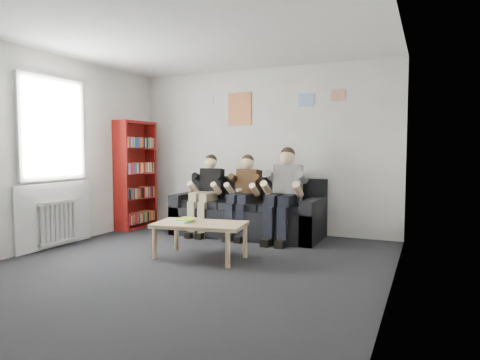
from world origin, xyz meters
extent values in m
plane|color=black|center=(0.00, 0.00, 0.00)|extent=(5.00, 5.00, 0.00)
plane|color=white|center=(0.00, 0.00, 2.70)|extent=(5.00, 5.00, 0.00)
plane|color=beige|center=(0.00, 2.50, 1.35)|extent=(4.50, 0.00, 4.50)
plane|color=beige|center=(-2.25, 0.00, 1.35)|extent=(0.00, 5.00, 5.00)
plane|color=beige|center=(2.25, 0.00, 1.35)|extent=(0.00, 5.00, 5.00)
cube|color=black|center=(-0.06, 2.01, 0.22)|extent=(2.34, 0.96, 0.45)
cube|color=black|center=(-0.06, 2.38, 0.68)|extent=(2.34, 0.21, 0.46)
cube|color=black|center=(-1.13, 2.01, 0.32)|extent=(0.19, 0.96, 0.64)
cube|color=black|center=(1.02, 2.01, 0.32)|extent=(0.19, 0.96, 0.64)
cube|color=black|center=(-0.06, 1.93, 0.50)|extent=(1.96, 0.66, 0.11)
cube|color=maroon|center=(-2.09, 1.86, 0.93)|extent=(0.28, 0.83, 1.85)
cube|color=#D5B07B|center=(-0.04, 0.45, 0.43)|extent=(1.12, 0.62, 0.04)
cylinder|color=#D5B07B|center=(-0.54, 0.19, 0.20)|extent=(0.06, 0.06, 0.40)
cylinder|color=#D5B07B|center=(0.47, 0.19, 0.20)|extent=(0.06, 0.06, 0.40)
cylinder|color=#D5B07B|center=(-0.54, 0.70, 0.20)|extent=(0.06, 0.06, 0.40)
cylinder|color=#D5B07B|center=(0.47, 0.70, 0.20)|extent=(0.06, 0.06, 0.40)
cube|color=silver|center=(-0.26, 0.39, 0.46)|extent=(0.21, 0.15, 0.02)
cube|color=#54C145|center=(-0.24, 0.42, 0.47)|extent=(0.21, 0.15, 0.02)
cube|color=yellow|center=(-0.22, 0.46, 0.49)|extent=(0.21, 0.15, 0.02)
cube|color=black|center=(-0.71, 2.05, 0.80)|extent=(0.37, 0.27, 0.52)
sphere|color=#E6B98C|center=(-0.71, 2.02, 1.16)|extent=(0.20, 0.20, 0.20)
sphere|color=black|center=(-0.71, 2.03, 1.19)|extent=(0.19, 0.19, 0.19)
cube|color=gray|center=(-0.71, 1.78, 0.62)|extent=(0.33, 0.42, 0.14)
cube|color=gray|center=(-0.71, 1.58, 0.28)|extent=(0.31, 0.13, 0.55)
cube|color=black|center=(-0.71, 1.52, 0.05)|extent=(0.31, 0.24, 0.09)
cube|color=#4E2F1A|center=(-0.06, 2.05, 0.80)|extent=(0.37, 0.27, 0.52)
sphere|color=#E6B98C|center=(-0.06, 2.02, 1.16)|extent=(0.20, 0.20, 0.20)
sphere|color=black|center=(-0.06, 2.03, 1.19)|extent=(0.19, 0.19, 0.19)
cube|color=black|center=(-0.06, 1.78, 0.62)|extent=(0.33, 0.42, 0.14)
cube|color=black|center=(-0.06, 1.58, 0.28)|extent=(0.31, 0.13, 0.55)
cube|color=black|center=(-0.06, 1.52, 0.05)|extent=(0.31, 0.24, 0.09)
cube|color=silver|center=(-0.06, 1.69, 0.76)|extent=(0.04, 0.13, 0.04)
cube|color=white|center=(0.59, 2.07, 0.84)|extent=(0.42, 0.31, 0.60)
sphere|color=#E6B98C|center=(0.59, 2.02, 1.25)|extent=(0.23, 0.23, 0.23)
sphere|color=black|center=(0.59, 2.04, 1.29)|extent=(0.22, 0.22, 0.22)
cube|color=black|center=(0.59, 1.75, 0.63)|extent=(0.38, 0.49, 0.16)
cube|color=black|center=(0.59, 1.52, 0.28)|extent=(0.36, 0.15, 0.55)
cube|color=black|center=(0.59, 1.45, 0.05)|extent=(0.36, 0.28, 0.11)
cylinder|color=silver|center=(-2.15, -0.08, 0.35)|extent=(0.06, 0.06, 0.60)
cylinder|color=silver|center=(-2.15, 0.00, 0.35)|extent=(0.06, 0.06, 0.60)
cylinder|color=silver|center=(-2.15, 0.08, 0.35)|extent=(0.06, 0.06, 0.60)
cylinder|color=silver|center=(-2.15, 0.16, 0.35)|extent=(0.06, 0.06, 0.60)
cylinder|color=silver|center=(-2.15, 0.24, 0.35)|extent=(0.06, 0.06, 0.60)
cylinder|color=silver|center=(-2.15, 0.32, 0.35)|extent=(0.06, 0.06, 0.60)
cylinder|color=silver|center=(-2.15, 0.40, 0.35)|extent=(0.06, 0.06, 0.60)
cylinder|color=silver|center=(-2.15, 0.48, 0.35)|extent=(0.06, 0.06, 0.60)
cube|color=silver|center=(-2.15, 0.20, 0.07)|extent=(0.10, 0.64, 0.04)
cube|color=silver|center=(-2.15, 0.20, 0.63)|extent=(0.10, 0.64, 0.04)
cube|color=white|center=(-2.23, 0.20, 1.65)|extent=(0.02, 1.00, 1.30)
cube|color=white|center=(-2.22, 0.20, 2.33)|extent=(0.05, 1.12, 0.06)
cube|color=white|center=(-2.22, 0.20, 0.97)|extent=(0.05, 1.12, 0.06)
cube|color=white|center=(-2.22, 0.20, 0.45)|extent=(0.03, 1.30, 0.90)
cube|color=gold|center=(-0.40, 2.49, 2.05)|extent=(0.42, 0.01, 0.55)
cube|color=#3F86D9|center=(0.75, 2.49, 2.15)|extent=(0.25, 0.01, 0.20)
cube|color=#CB3F96|center=(1.25, 2.49, 2.20)|extent=(0.22, 0.01, 0.18)
cube|color=silver|center=(-1.00, 2.49, 2.25)|extent=(0.20, 0.01, 0.14)
camera|label=1|loc=(2.57, -4.17, 1.35)|focal=32.00mm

